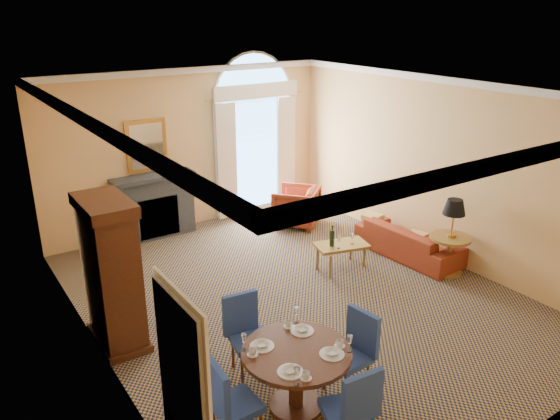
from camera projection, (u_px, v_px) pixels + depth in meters
ground at (298, 297)px, 8.57m from camera, size 7.50×7.50×0.00m
room_envelope at (272, 132)px, 8.20m from camera, size 6.04×7.52×3.45m
armoire at (112, 276)px, 7.10m from camera, size 0.59×1.04×2.04m
dining_table at (296, 366)px, 6.00m from camera, size 1.22×1.22×0.96m
dining_chair_north at (246, 329)px, 6.67m from camera, size 0.53×0.53×1.02m
dining_chair_south at (353, 406)px, 5.37m from camera, size 0.58×0.58×1.02m
dining_chair_east at (354, 346)px, 6.31m from camera, size 0.51×0.50×1.02m
dining_chair_west at (228, 399)px, 5.46m from camera, size 0.49×0.48×1.02m
sofa at (408, 241)px, 9.89m from camera, size 0.90×2.05×0.58m
armchair at (296, 206)px, 11.29m from camera, size 1.23×1.23×0.80m
coffee_table at (341, 246)px, 9.36m from camera, size 0.99×0.71×0.83m
side_table at (452, 228)px, 9.05m from camera, size 0.67×0.67×1.31m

